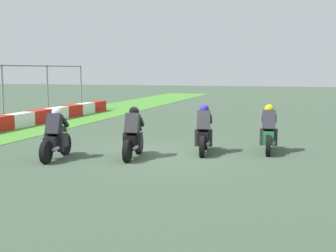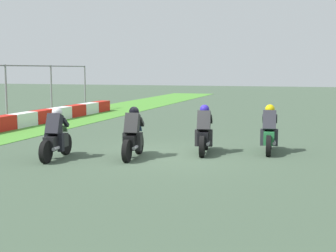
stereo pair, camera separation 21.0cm
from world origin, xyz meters
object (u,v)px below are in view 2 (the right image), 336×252
at_px(rider_lane_b, 204,133).
at_px(rider_lane_d, 56,138).
at_px(rider_lane_a, 269,133).
at_px(rider_lane_c, 133,137).

bearing_deg(rider_lane_b, rider_lane_d, 110.85).
distance_m(rider_lane_a, rider_lane_b, 2.06).
xyz_separation_m(rider_lane_b, rider_lane_d, (-2.18, 3.92, 0.00)).
xyz_separation_m(rider_lane_a, rider_lane_d, (-2.89, 5.85, 0.00)).
relative_size(rider_lane_b, rider_lane_c, 1.00).
bearing_deg(rider_lane_b, rider_lane_a, -77.72).
bearing_deg(rider_lane_a, rider_lane_b, 106.45).
distance_m(rider_lane_a, rider_lane_c, 4.30).
height_order(rider_lane_a, rider_lane_b, same).
distance_m(rider_lane_a, rider_lane_d, 6.53).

